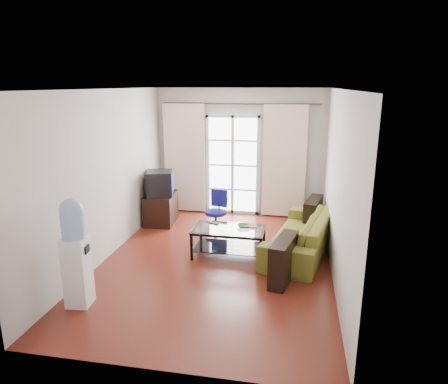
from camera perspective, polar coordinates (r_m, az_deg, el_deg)
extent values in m
plane|color=maroon|center=(6.55, -1.09, -9.87)|extent=(5.20, 5.20, 0.00)
plane|color=white|center=(5.93, -1.23, 14.49)|extent=(5.20, 5.20, 0.00)
cube|color=silver|center=(8.61, 2.30, 5.66)|extent=(3.60, 0.02, 2.70)
cube|color=silver|center=(3.71, -9.24, -7.57)|extent=(3.60, 0.02, 2.70)
cube|color=silver|center=(6.69, -16.47, 2.27)|extent=(0.02, 5.20, 2.70)
cube|color=silver|center=(6.01, 15.90, 0.92)|extent=(0.02, 5.20, 2.70)
cube|color=white|center=(8.65, 1.26, 3.85)|extent=(1.01, 0.02, 2.04)
cube|color=white|center=(8.63, 1.23, 3.83)|extent=(1.16, 0.06, 2.15)
cylinder|color=#4C3F2D|center=(8.40, 2.28, 12.49)|extent=(3.30, 0.04, 0.04)
cube|color=#FEEDCC|center=(8.77, -5.64, 4.78)|extent=(0.90, 0.07, 2.35)
cube|color=#FEEDCC|center=(8.44, 8.59, 4.28)|extent=(0.90, 0.07, 2.35)
cube|color=#959598|center=(8.67, 7.38, -1.31)|extent=(0.64, 0.12, 0.64)
imported|color=brown|center=(6.92, 10.87, -5.85)|extent=(2.57, 1.80, 0.64)
cube|color=silver|center=(6.59, 0.70, -5.28)|extent=(1.18, 0.68, 0.01)
cube|color=black|center=(6.71, 0.69, -7.87)|extent=(1.12, 0.62, 0.01)
cube|color=black|center=(6.51, -4.65, -7.80)|extent=(0.04, 0.04, 0.47)
cube|color=black|center=(6.33, 5.23, -8.53)|extent=(0.04, 0.04, 0.47)
cube|color=black|center=(7.06, -3.34, -5.91)|extent=(0.04, 0.04, 0.47)
cube|color=black|center=(6.89, 5.74, -6.51)|extent=(0.04, 0.04, 0.47)
imported|color=green|center=(6.63, 2.78, -4.87)|extent=(0.21, 0.21, 0.05)
imported|color=maroon|center=(6.69, 3.09, -4.83)|extent=(0.29, 0.33, 0.02)
cube|color=black|center=(6.79, -1.44, -4.51)|extent=(0.18, 0.09, 0.02)
cube|color=black|center=(8.31, -8.96, -2.31)|extent=(0.62, 0.87, 0.61)
cube|color=black|center=(8.09, -9.15, 1.25)|extent=(0.62, 0.65, 0.49)
cube|color=#0C19E5|center=(8.07, -7.37, 1.30)|extent=(0.13, 0.42, 0.37)
cube|color=black|center=(8.11, -10.67, 1.22)|extent=(0.24, 0.39, 0.32)
cylinder|color=black|center=(7.66, -1.18, -4.38)|extent=(0.05, 0.05, 0.41)
cylinder|color=navy|center=(7.60, -1.19, -2.97)|extent=(0.40, 0.40, 0.06)
cube|color=navy|center=(7.68, -0.70, -0.85)|extent=(0.33, 0.10, 0.34)
cube|color=white|center=(5.50, -20.20, -10.64)|extent=(0.32, 0.32, 0.92)
cylinder|color=#8CAAD9|center=(5.27, -20.84, -4.28)|extent=(0.28, 0.28, 0.37)
sphere|color=#8CAAD9|center=(5.21, -21.03, -2.36)|extent=(0.28, 0.28, 0.28)
cube|color=black|center=(5.32, -19.07, -7.72)|extent=(0.05, 0.12, 0.10)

